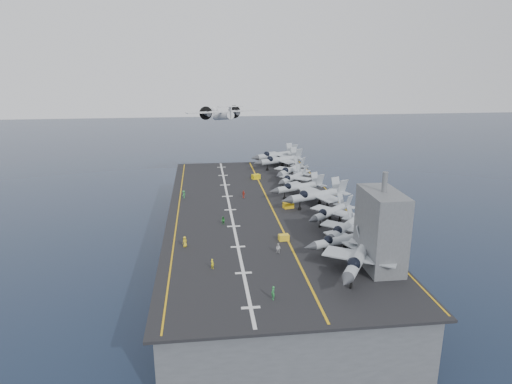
{
  "coord_description": "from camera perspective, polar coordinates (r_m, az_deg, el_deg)",
  "views": [
    {
      "loc": [
        -11.59,
        -92.0,
        41.33
      ],
      "look_at": [
        0.0,
        4.0,
        13.0
      ],
      "focal_mm": 32.0,
      "sensor_mm": 36.0,
      "label": 1
    }
  ],
  "objects": [
    {
      "name": "crew_0",
      "position": [
        79.11,
        -8.89,
        -6.16
      ],
      "size": [
        1.32,
        1.34,
        1.88
      ],
      "primitive_type": "imported",
      "color": "gold",
      "rests_on": "flight_deck"
    },
    {
      "name": "fighter_jet_9",
      "position": [
        139.74,
        2.56,
        4.69
      ],
      "size": [
        18.99,
        16.34,
        5.56
      ],
      "primitive_type": null,
      "color": "#A2ACB3",
      "rests_on": "flight_deck"
    },
    {
      "name": "landing_centerline",
      "position": [
        97.22,
        -3.23,
        -2.24
      ],
      "size": [
        0.5,
        90.0,
        0.02
      ],
      "primitive_type": "cube",
      "color": "silver",
      "rests_on": "flight_deck"
    },
    {
      "name": "crew_6",
      "position": [
        62.19,
        2.15,
        -12.5
      ],
      "size": [
        0.97,
        1.27,
        1.9
      ],
      "primitive_type": "imported",
      "color": "green",
      "rests_on": "flight_deck"
    },
    {
      "name": "ground",
      "position": [
        101.52,
        0.27,
        -7.69
      ],
      "size": [
        500.0,
        500.0,
        0.0
      ],
      "primitive_type": "plane",
      "color": "#142135",
      "rests_on": "ground"
    },
    {
      "name": "fighter_jet_1",
      "position": [
        76.98,
        10.8,
        -5.79
      ],
      "size": [
        15.63,
        12.94,
        4.65
      ],
      "primitive_type": null,
      "color": "#9BA4AA",
      "rests_on": "flight_deck"
    },
    {
      "name": "fighter_jet_0",
      "position": [
        69.53,
        12.75,
        -7.93
      ],
      "size": [
        17.81,
        19.63,
        5.68
      ],
      "primitive_type": null,
      "color": "#979FA6",
      "rests_on": "flight_deck"
    },
    {
      "name": "transport_plane",
      "position": [
        146.33,
        -4.17,
        9.46
      ],
      "size": [
        26.96,
        21.87,
        5.54
      ],
      "primitive_type": null,
      "color": "silver"
    },
    {
      "name": "deck_edge_port",
      "position": [
        97.21,
        -9.72,
        -2.46
      ],
      "size": [
        0.25,
        90.0,
        0.02
      ],
      "primitive_type": "cube",
      "color": "gold",
      "rests_on": "flight_deck"
    },
    {
      "name": "foul_line",
      "position": [
        98.15,
        2.02,
        -2.04
      ],
      "size": [
        0.35,
        90.0,
        0.02
      ],
      "primitive_type": "cube",
      "color": "gold",
      "rests_on": "flight_deck"
    },
    {
      "name": "crew_1",
      "position": [
        70.82,
        -5.49,
        -8.92
      ],
      "size": [
        1.14,
        1.15,
        1.62
      ],
      "primitive_type": "imported",
      "color": "yellow",
      "rests_on": "flight_deck"
    },
    {
      "name": "island_superstructure",
      "position": [
        71.42,
        15.43,
        -3.44
      ],
      "size": [
        5.0,
        10.0,
        15.0
      ],
      "primitive_type": null,
      "color": "#56595E",
      "rests_on": "flight_deck"
    },
    {
      "name": "fighter_jet_4",
      "position": [
        99.1,
        7.68,
        -0.3
      ],
      "size": [
        19.06,
        16.03,
        5.63
      ],
      "primitive_type": null,
      "color": "#969DA5",
      "rests_on": "flight_deck"
    },
    {
      "name": "crew_4",
      "position": [
        105.08,
        -1.56,
        -0.29
      ],
      "size": [
        1.25,
        1.28,
        1.79
      ],
      "primitive_type": "imported",
      "color": "red",
      "rests_on": "flight_deck"
    },
    {
      "name": "fighter_jet_7",
      "position": [
        122.36,
        4.38,
        2.83
      ],
      "size": [
        16.24,
        17.04,
        4.94
      ],
      "primitive_type": null,
      "color": "#9EA5AF",
      "rests_on": "flight_deck"
    },
    {
      "name": "fighter_jet_3",
      "position": [
        90.32,
        9.39,
        -2.36
      ],
      "size": [
        16.01,
        15.58,
        4.67
      ],
      "primitive_type": null,
      "color": "#A3ACB3",
      "rests_on": "flight_deck"
    },
    {
      "name": "flight_deck",
      "position": [
        97.82,
        0.28,
        -2.23
      ],
      "size": [
        38.0,
        92.0,
        0.4
      ],
      "primitive_type": "cube",
      "color": "black",
      "rests_on": "hull"
    },
    {
      "name": "tow_cart_a",
      "position": [
        81.17,
        3.49,
        -5.69
      ],
      "size": [
        1.91,
        1.35,
        1.08
      ],
      "primitive_type": null,
      "color": "yellow",
      "rests_on": "flight_deck"
    },
    {
      "name": "fighter_jet_8",
      "position": [
        133.07,
        3.04,
        4.09
      ],
      "size": [
        18.99,
        16.34,
        5.56
      ],
      "primitive_type": null,
      "color": "#A2ACB3",
      "rests_on": "flight_deck"
    },
    {
      "name": "hull",
      "position": [
        99.59,
        0.28,
        -5.07
      ],
      "size": [
        36.0,
        90.0,
        10.0
      ],
      "primitive_type": "cube",
      "color": "#56595E",
      "rests_on": "ground"
    },
    {
      "name": "fighter_jet_2",
      "position": [
        82.28,
        11.0,
        -4.33
      ],
      "size": [
        15.44,
        15.97,
        4.64
      ],
      "primitive_type": null,
      "color": "#9DA7AE",
      "rests_on": "flight_deck"
    },
    {
      "name": "fighter_jet_6",
      "position": [
        115.11,
        4.64,
        1.87
      ],
      "size": [
        15.18,
        15.76,
        4.58
      ],
      "primitive_type": null,
      "color": "#9FA5AE",
      "rests_on": "flight_deck"
    },
    {
      "name": "tow_cart_b",
      "position": [
        98.33,
        4.06,
        -1.66
      ],
      "size": [
        2.4,
        1.86,
        1.27
      ],
      "primitive_type": null,
      "color": "yellow",
      "rests_on": "flight_deck"
    },
    {
      "name": "tow_cart_c",
      "position": [
        121.86,
        -0.01,
        1.93
      ],
      "size": [
        2.45,
        2.04,
        1.26
      ],
      "primitive_type": null,
      "color": "yellow",
      "rests_on": "flight_deck"
    },
    {
      "name": "fighter_jet_5",
      "position": [
        106.08,
        5.42,
        0.7
      ],
      "size": [
        16.86,
        14.26,
        4.97
      ],
      "primitive_type": null,
      "color": "#A0A8AF",
      "rests_on": "flight_deck"
    },
    {
      "name": "crew_3",
      "position": [
        106.24,
        -9.01,
        -0.3
      ],
      "size": [
        1.12,
        1.28,
        1.79
      ],
      "primitive_type": "imported",
      "color": "#2F8A45",
      "rests_on": "flight_deck"
    },
    {
      "name": "deck_edge_stbd",
      "position": [
        101.61,
        10.69,
        -1.67
      ],
      "size": [
        0.25,
        90.0,
        0.02
      ],
      "primitive_type": "cube",
      "color": "gold",
      "rests_on": "flight_deck"
    },
    {
      "name": "crew_7",
      "position": [
        75.86,
        2.81,
        -7.05
      ],
      "size": [
        1.23,
        1.09,
        1.71
      ],
      "primitive_type": "imported",
      "color": "silver",
      "rests_on": "flight_deck"
    },
    {
      "name": "crew_2",
      "position": [
        88.63,
        -4.11,
        -3.59
      ],
      "size": [
        1.14,
        1.13,
        1.61
      ],
      "primitive_type": "imported",
      "color": "#268E31",
      "rests_on": "flight_deck"
    }
  ]
}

